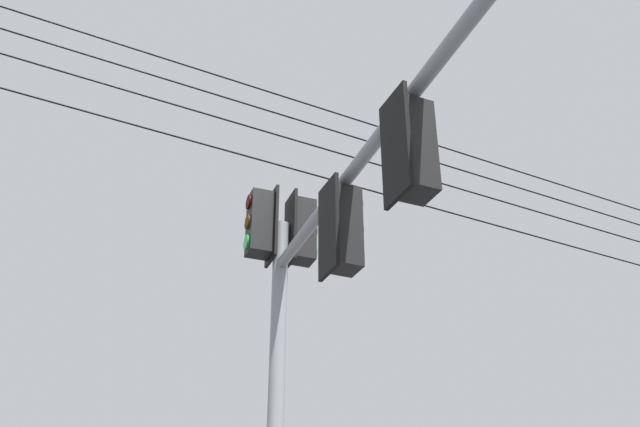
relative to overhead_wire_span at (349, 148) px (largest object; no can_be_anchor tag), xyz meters
The scene contains 2 objects.
signal_mast_assembly 3.52m from the overhead_wire_span, 22.15° to the right, with size 5.45×2.28×7.22m.
overhead_wire_span is the anchor object (origin of this frame).
Camera 1 is at (7.56, -0.41, 2.11)m, focal length 40.85 mm.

